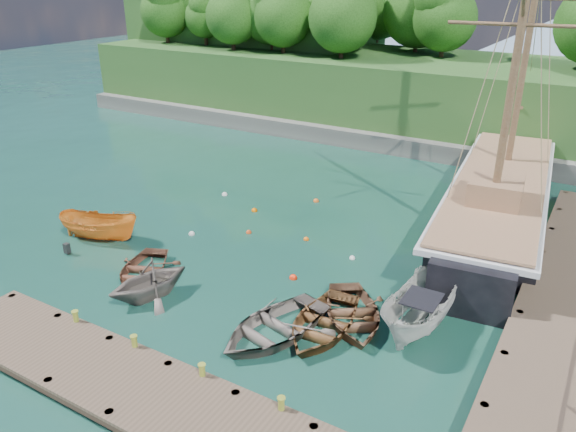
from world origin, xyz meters
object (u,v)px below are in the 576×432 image
object	(u,v)px
rowboat_4	(352,321)
motorboat_orange	(101,239)
rowboat_2	(322,331)
cabin_boat_white	(418,330)
rowboat_3	(274,335)
schooner	(497,205)
rowboat_0	(143,276)
rowboat_1	(150,297)

from	to	relation	value
rowboat_4	motorboat_orange	world-z (taller)	motorboat_orange
rowboat_2	rowboat_4	distance (m)	1.36
cabin_boat_white	rowboat_3	bearing A→B (deg)	-143.05
rowboat_3	motorboat_orange	size ratio (longest dim) A/B	1.13
motorboat_orange	schooner	distance (m)	20.94
rowboat_4	rowboat_3	bearing A→B (deg)	-166.99
rowboat_2	motorboat_orange	distance (m)	13.46
rowboat_2	schooner	size ratio (longest dim) A/B	0.17
rowboat_0	rowboat_1	world-z (taller)	rowboat_1
rowboat_3	rowboat_0	bearing A→B (deg)	-171.79
rowboat_1	rowboat_2	xyz separation A→B (m)	(7.38, 1.55, 0.00)
rowboat_3	cabin_boat_white	size ratio (longest dim) A/B	0.92
cabin_boat_white	schooner	distance (m)	11.73
rowboat_1	rowboat_2	distance (m)	7.54
schooner	rowboat_1	bearing A→B (deg)	-131.37
rowboat_4	schooner	distance (m)	12.78
rowboat_0	rowboat_4	bearing A→B (deg)	-14.19
cabin_boat_white	schooner	size ratio (longest dim) A/B	0.20
rowboat_2	rowboat_4	bearing A→B (deg)	54.59
rowboat_1	cabin_boat_white	size ratio (longest dim) A/B	0.66
rowboat_3	rowboat_4	distance (m)	3.20
rowboat_0	schooner	bearing A→B (deg)	24.98
rowboat_2	schooner	distance (m)	14.07
rowboat_0	rowboat_4	distance (m)	9.75
rowboat_0	rowboat_2	size ratio (longest dim) A/B	0.87
rowboat_0	rowboat_3	bearing A→B (deg)	-29.46
cabin_boat_white	rowboat_2	bearing A→B (deg)	-145.92
rowboat_3	schooner	xyz separation A→B (m)	(4.94, 14.78, 1.07)
motorboat_orange	cabin_boat_white	bearing A→B (deg)	-104.55
rowboat_0	rowboat_2	world-z (taller)	rowboat_2
cabin_boat_white	schooner	world-z (taller)	schooner
rowboat_2	rowboat_3	size ratio (longest dim) A/B	0.93
rowboat_1	motorboat_orange	xyz separation A→B (m)	(-6.02, 2.81, 0.00)
rowboat_2	rowboat_4	size ratio (longest dim) A/B	1.03
rowboat_1	rowboat_3	size ratio (longest dim) A/B	0.72
rowboat_1	rowboat_2	world-z (taller)	rowboat_1
rowboat_0	cabin_boat_white	distance (m)	12.30
rowboat_1	cabin_boat_white	distance (m)	11.10
rowboat_4	cabin_boat_white	world-z (taller)	cabin_boat_white
rowboat_1	motorboat_orange	size ratio (longest dim) A/B	0.82
rowboat_0	rowboat_2	bearing A→B (deg)	-20.82
rowboat_3	cabin_boat_white	world-z (taller)	cabin_boat_white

